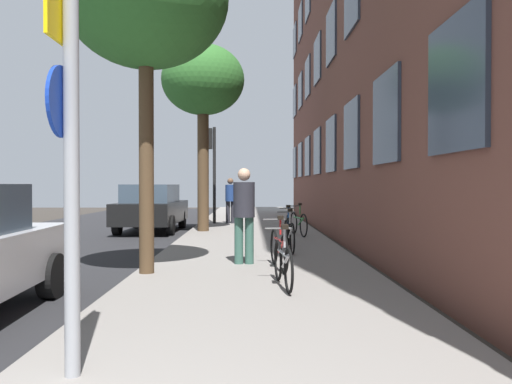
{
  "coord_description": "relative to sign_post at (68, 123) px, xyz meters",
  "views": [
    {
      "loc": [
        0.99,
        -0.97,
        1.62
      ],
      "look_at": [
        1.16,
        13.39,
        1.42
      ],
      "focal_mm": 36.31,
      "sensor_mm": 36.0,
      "label": 1
    }
  ],
  "objects": [
    {
      "name": "ground_plane",
      "position": [
        -1.98,
        11.92,
        -2.1
      ],
      "size": [
        41.8,
        41.8,
        0.0
      ],
      "primitive_type": "plane",
      "color": "#332D28"
    },
    {
      "name": "road_asphalt",
      "position": [
        -4.08,
        11.92,
        -2.09
      ],
      "size": [
        7.0,
        38.0,
        0.01
      ],
      "primitive_type": "cube",
      "color": "#232326",
      "rests_on": "ground"
    },
    {
      "name": "sidewalk",
      "position": [
        1.52,
        11.92,
        -2.04
      ],
      "size": [
        4.2,
        38.0,
        0.12
      ],
      "primitive_type": "cube",
      "color": "gray",
      "rests_on": "ground"
    },
    {
      "name": "sign_post",
      "position": [
        0.0,
        0.0,
        0.0
      ],
      "size": [
        0.16,
        0.6,
        3.5
      ],
      "color": "gray",
      "rests_on": "sidewalk"
    },
    {
      "name": "traffic_light",
      "position": [
        -0.07,
        16.09,
        0.58
      ],
      "size": [
        0.43,
        0.24,
        3.74
      ],
      "color": "black",
      "rests_on": "sidewalk"
    },
    {
      "name": "tree_far",
      "position": [
        -0.1,
        12.77,
        2.83
      ],
      "size": [
        2.68,
        2.68,
        6.05
      ],
      "color": "#4C3823",
      "rests_on": "sidewalk"
    },
    {
      "name": "bicycle_0",
      "position": [
        1.9,
        3.52,
        -1.62
      ],
      "size": [
        0.42,
        1.61,
        0.93
      ],
      "color": "black",
      "rests_on": "sidewalk"
    },
    {
      "name": "bicycle_1",
      "position": [
        1.93,
        5.15,
        -1.61
      ],
      "size": [
        0.42,
        1.71,
        0.96
      ],
      "color": "black",
      "rests_on": "sidewalk"
    },
    {
      "name": "bicycle_2",
      "position": [
        2.3,
        7.49,
        -1.6
      ],
      "size": [
        0.42,
        1.72,
        0.97
      ],
      "color": "black",
      "rests_on": "sidewalk"
    },
    {
      "name": "bicycle_3",
      "position": [
        2.4,
        9.25,
        -1.59
      ],
      "size": [
        0.42,
        1.71,
        0.98
      ],
      "color": "black",
      "rests_on": "sidewalk"
    },
    {
      "name": "bicycle_4",
      "position": [
        2.85,
        11.15,
        -1.6
      ],
      "size": [
        0.5,
        1.63,
        0.97
      ],
      "color": "black",
      "rests_on": "sidewalk"
    },
    {
      "name": "pedestrian_0",
      "position": [
        1.31,
        5.74,
        -0.94
      ],
      "size": [
        0.41,
        0.41,
        1.81
      ],
      "color": "#33594C",
      "rests_on": "sidewalk"
    },
    {
      "name": "pedestrian_1",
      "position": [
        0.66,
        16.07,
        -0.97
      ],
      "size": [
        0.4,
        0.4,
        1.76
      ],
      "color": "#26262D",
      "rests_on": "sidewalk"
    },
    {
      "name": "car_1",
      "position": [
        -1.96,
        13.77,
        -1.26
      ],
      "size": [
        1.95,
        4.47,
        1.62
      ],
      "color": "black",
      "rests_on": "road_asphalt"
    }
  ]
}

